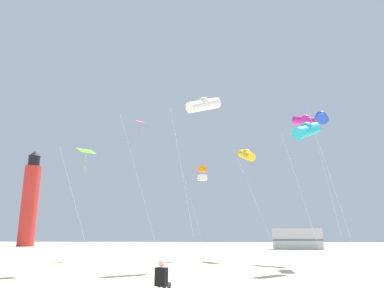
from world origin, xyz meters
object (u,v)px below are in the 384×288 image
kite_box_orange (202,173)px  lighthouse_distant (30,201)px  kite_tube_blue (321,118)px  kite_flyer_standing (163,279)px  rv_van_silver (297,239)px  kite_tube_gold (246,155)px  kite_tube_white (204,105)px  kite_tube_cyan (307,130)px  kite_diamond_lime (86,155)px  kite_tube_magenta (306,121)px  kite_diamond_rainbow (140,127)px

kite_box_orange → lighthouse_distant: bearing=135.4°
kite_tube_blue → kite_box_orange: (-8.54, 4.59, -2.96)m
kite_flyer_standing → rv_van_silver: size_ratio=0.18×
kite_tube_gold → rv_van_silver: kite_tube_gold is taller
kite_tube_white → rv_van_silver: kite_tube_white is taller
kite_tube_blue → lighthouse_distant: (-41.60, 37.22, -1.85)m
kite_flyer_standing → kite_tube_cyan: (6.68, 10.13, 7.31)m
kite_tube_gold → kite_diamond_lime: bearing=-129.4°
kite_tube_blue → rv_van_silver: size_ratio=1.59×
kite_tube_magenta → kite_box_orange: kite_tube_magenta is taller
kite_box_orange → lighthouse_distant: size_ratio=0.44×
kite_diamond_rainbow → rv_van_silver: (16.67, 22.33, -9.68)m
kite_diamond_rainbow → kite_tube_blue: bearing=-21.2°
kite_tube_white → kite_tube_gold: (2.97, 8.40, -1.48)m
kite_tube_gold → lighthouse_distant: lighthouse_distant is taller
kite_tube_white → kite_box_orange: kite_tube_white is taller
kite_tube_blue → kite_box_orange: bearing=151.8°
kite_tube_cyan → kite_tube_magenta: (1.46, 6.74, 2.66)m
kite_tube_blue → kite_box_orange: 10.14m
kite_flyer_standing → kite_tube_blue: (8.41, 13.38, 9.07)m
kite_tube_magenta → kite_tube_gold: 5.48m
kite_flyer_standing → rv_van_silver: bearing=-85.8°
kite_tube_cyan → kite_box_orange: kite_tube_cyan is taller
kite_box_orange → kite_tube_magenta: bearing=-7.6°
kite_flyer_standing → kite_box_orange: kite_box_orange is taller
kite_diamond_lime → kite_tube_white: bearing=24.6°
kite_flyer_standing → kite_box_orange: 18.98m
lighthouse_distant → rv_van_silver: size_ratio=2.58×
kite_tube_cyan → rv_van_silver: size_ratio=1.32×
kite_flyer_standing → kite_box_orange: (-0.13, 17.97, 6.11)m
kite_diamond_rainbow → kite_tube_gold: bearing=-0.1°
kite_flyer_standing → lighthouse_distant: size_ratio=0.07×
kite_box_orange → rv_van_silver: (11.13, 23.19, -5.34)m
kite_tube_magenta → kite_diamond_rainbow: bearing=171.9°
kite_diamond_rainbow → rv_van_silver: kite_diamond_rainbow is taller
kite_tube_white → kite_box_orange: (-0.67, 7.55, -3.13)m
kite_tube_gold → kite_tube_magenta: bearing=-22.8°
kite_tube_blue → lighthouse_distant: bearing=138.2°
kite_tube_blue → kite_box_orange: kite_tube_blue is taller
kite_tube_magenta → lighthouse_distant: bearing=140.8°
kite_diamond_rainbow → kite_box_orange: kite_diamond_rainbow is taller
kite_tube_cyan → lighthouse_distant: size_ratio=0.51×
kite_tube_magenta → kite_diamond_rainbow: kite_diamond_rainbow is taller
kite_flyer_standing → kite_tube_magenta: 21.22m
kite_tube_cyan → kite_diamond_lime: kite_tube_cyan is taller
kite_tube_cyan → kite_diamond_rainbow: kite_diamond_rainbow is taller
kite_flyer_standing → rv_van_silver: 42.61m
kite_flyer_standing → kite_diamond_rainbow: size_ratio=0.10×
kite_box_orange → kite_diamond_rainbow: bearing=171.2°
kite_tube_white → kite_tube_magenta: 10.00m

